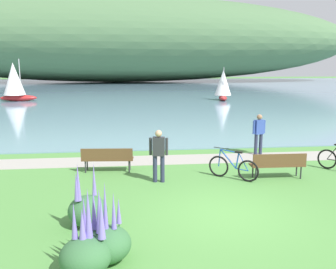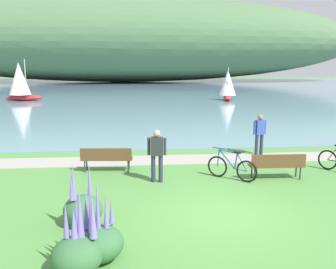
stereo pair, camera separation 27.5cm
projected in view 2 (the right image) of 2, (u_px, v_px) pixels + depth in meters
The scene contains 14 objects.
ground_plane at pixel (222, 214), 9.43m from camera, with size 200.00×200.00×0.00m, color #518E42.
bay_water at pixel (149, 89), 55.62m from camera, with size 180.00×80.00×0.04m, color #6B8EA8.
distant_hillside at pixel (124, 40), 77.37m from camera, with size 102.39×28.00×17.46m, color #4C7047.
shoreline_path at pixel (190, 159), 14.86m from camera, with size 60.00×1.50×0.01m, color #A39E93.
park_bench_near_camera at pixel (107, 157), 13.08m from camera, with size 1.83×0.62×0.88m.
park_bench_further_along at pixel (277, 164), 12.20m from camera, with size 1.81×0.52×0.88m.
bicycle_leaning_near_bench at pixel (232, 168), 12.21m from camera, with size 1.41×1.16×1.01m.
person_at_shoreline at pixel (260, 132), 15.42m from camera, with size 0.59×0.32×1.71m.
person_on_the_grass at pixel (157, 153), 11.84m from camera, with size 0.60×0.28×1.71m.
echium_bush_closest_to_camera at pixel (98, 241), 7.15m from camera, with size 0.97×0.97×1.61m.
echium_bush_beside_closest at pixel (83, 209), 8.73m from camera, with size 0.92×0.92×1.58m.
echium_bush_mid_cluster at pixel (77, 252), 6.70m from camera, with size 0.94×0.94×1.61m.
sailboat_nearest_to_shore at pixel (228, 85), 38.52m from camera, with size 2.01×3.02×3.43m.
sailboat_mid_bay at pixel (20, 81), 37.79m from camera, with size 3.64×2.21×4.24m.
Camera 2 is at (-2.16, -8.72, 3.76)m, focal length 39.62 mm.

